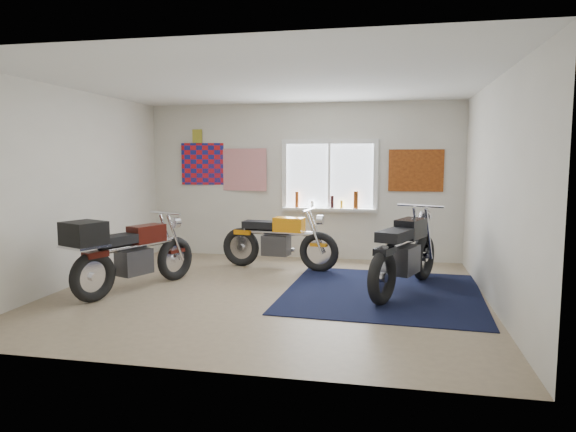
% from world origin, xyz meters
% --- Properties ---
extents(ground, '(5.50, 5.50, 0.00)m').
position_xyz_m(ground, '(0.00, 0.00, 0.00)').
color(ground, '#9E896B').
rests_on(ground, ground).
extents(room_shell, '(5.50, 5.50, 5.50)m').
position_xyz_m(room_shell, '(0.00, 0.00, 1.64)').
color(room_shell, white).
rests_on(room_shell, ground).
extents(navy_rug, '(2.62, 2.71, 0.01)m').
position_xyz_m(navy_rug, '(1.47, 0.31, 0.01)').
color(navy_rug, black).
rests_on(navy_rug, ground).
extents(window_assembly, '(1.66, 0.17, 1.26)m').
position_xyz_m(window_assembly, '(0.50, 2.47, 1.37)').
color(window_assembly, white).
rests_on(window_assembly, room_shell).
extents(oil_bottles, '(1.10, 0.09, 0.30)m').
position_xyz_m(oil_bottles, '(0.57, 2.40, 1.03)').
color(oil_bottles, '#8C3B14').
rests_on(oil_bottles, window_assembly).
extents(flag_display, '(1.60, 0.10, 1.17)m').
position_xyz_m(flag_display, '(-1.90, 2.48, 2.15)').
color(flag_display, red).
rests_on(flag_display, room_shell).
extents(triumph_poster, '(0.90, 0.03, 0.70)m').
position_xyz_m(triumph_poster, '(1.95, 2.48, 1.55)').
color(triumph_poster, '#A54C14').
rests_on(triumph_poster, room_shell).
extents(yellow_triumph, '(1.95, 0.58, 0.98)m').
position_xyz_m(yellow_triumph, '(-0.19, 1.50, 0.43)').
color(yellow_triumph, black).
rests_on(yellow_triumph, ground).
extents(black_chrome_bike, '(1.00, 2.08, 1.12)m').
position_xyz_m(black_chrome_bike, '(1.74, 0.47, 0.49)').
color(black_chrome_bike, black).
rests_on(black_chrome_bike, navy_rug).
extents(maroon_tourer, '(1.06, 1.94, 1.02)m').
position_xyz_m(maroon_tourer, '(-1.81, -0.32, 0.53)').
color(maroon_tourer, black).
rests_on(maroon_tourer, ground).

